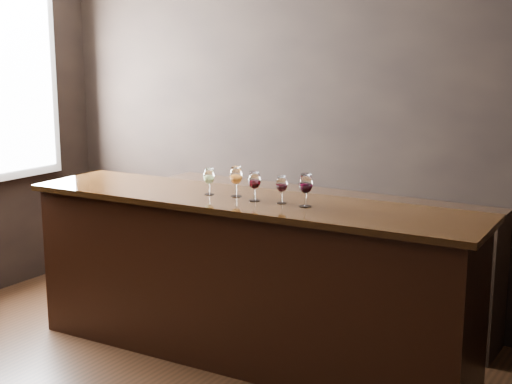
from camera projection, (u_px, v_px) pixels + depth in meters
The scene contains 9 objects.
room_shell at pixel (94, 95), 3.79m from camera, with size 5.02×4.52×2.81m.
bar_counter at pixel (246, 282), 4.74m from camera, with size 3.02×0.66×1.06m, color black.
bar_top at pixel (245, 201), 4.63m from camera, with size 3.12×0.73×0.04m, color black.
back_bar_shelf at pixel (317, 256), 5.45m from camera, with size 2.75×0.40×0.99m, color black.
glass_white at pixel (209, 177), 4.72m from camera, with size 0.08×0.08×0.18m.
glass_amber at pixel (236, 176), 4.66m from camera, with size 0.09×0.09×0.20m.
glass_red_a at pixel (254, 181), 4.52m from camera, with size 0.08×0.08×0.19m.
glass_red_b at pixel (282, 185), 4.45m from camera, with size 0.07×0.07×0.18m.
glass_red_c at pixel (306, 184), 4.35m from camera, with size 0.09×0.09×0.21m.
Camera 1 is at (2.54, -2.65, 2.05)m, focal length 50.00 mm.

